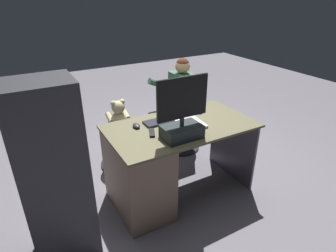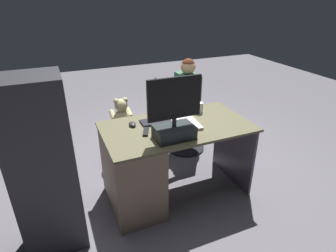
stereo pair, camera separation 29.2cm
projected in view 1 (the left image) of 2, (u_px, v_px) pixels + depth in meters
The scene contains 13 objects.
ground_plane at pixel (164, 174), 3.15m from camera, with size 10.00×10.00×0.00m, color slate.
desk at pixel (147, 168), 2.56m from camera, with size 1.34×0.75×0.75m.
monitor at pixel (182, 120), 2.28m from camera, with size 0.45×0.21×0.52m.
keyboard at pixel (166, 120), 2.64m from camera, with size 0.42×0.14×0.02m, color black.
computer_mouse at pixel (136, 126), 2.51m from camera, with size 0.06×0.10×0.04m, color #2A2C2D.
cup at pixel (199, 106), 2.84m from camera, with size 0.08×0.08×0.11m, color white.
tv_remote at pixel (152, 133), 2.41m from camera, with size 0.04×0.15×0.02m, color black.
notebook_binder at pixel (189, 123), 2.58m from camera, with size 0.22×0.30×0.02m, color silver.
office_chair_teddy at pixel (121, 144), 3.23m from camera, with size 0.50×0.50×0.47m.
teddy_bear at pixel (118, 116), 3.09m from camera, with size 0.24×0.25×0.34m.
visitor_chair at pixel (181, 129), 3.57m from camera, with size 0.47×0.47×0.47m.
person at pixel (175, 100), 3.36m from camera, with size 0.54×0.48×1.17m.
equipment_rack at pixel (54, 177), 1.94m from camera, with size 0.44×0.36×1.38m, color #2E2D32.
Camera 1 is at (1.24, 2.29, 1.86)m, focal length 30.17 mm.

